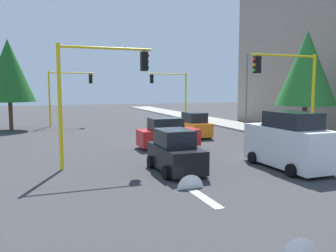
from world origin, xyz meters
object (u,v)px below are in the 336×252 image
traffic_signal_far_right (68,87)px  tree_opposite_side (9,71)px  traffic_signal_near_left (290,83)px  traffic_signal_near_right (97,82)px  tree_roadside_near (307,69)px  car_orange (194,126)px  car_black (175,153)px  delivery_van_white (289,142)px  street_lamp_curbside (249,83)px  traffic_signal_far_left (171,87)px  car_red (168,134)px  pedestrian_crossing (306,135)px

traffic_signal_far_right → tree_opposite_side: tree_opposite_side is taller
traffic_signal_near_left → traffic_signal_near_right: (-0.00, -11.48, 0.01)m
tree_roadside_near → car_orange: bearing=-118.4°
car_black → traffic_signal_near_left: bearing=105.0°
tree_roadside_near → delivery_van_white: tree_roadside_near is taller
traffic_signal_near_right → street_lamp_curbside: bearing=122.7°
street_lamp_curbside → car_orange: 7.21m
traffic_signal_far_left → car_red: 17.48m
car_black → car_orange: same height
tree_roadside_near → car_black: tree_roadside_near is taller
traffic_signal_near_left → car_red: 8.21m
delivery_van_white → tree_roadside_near: bearing=134.5°
street_lamp_curbside → tree_roadside_near: tree_roadside_near is taller
tree_roadside_near → delivery_van_white: 11.42m
traffic_signal_far_left → pedestrian_crossing: 19.90m
car_orange → delivery_van_white: bearing=-0.9°
traffic_signal_near_right → car_orange: size_ratio=1.56×
car_red → car_black: bearing=-17.0°
tree_roadside_near → traffic_signal_far_left: bearing=-163.3°
traffic_signal_near_left → pedestrian_crossing: 3.76m
tree_opposite_side → delivery_van_white: (21.47, 13.89, -4.21)m
traffic_signal_far_left → car_black: bearing=-20.3°
traffic_signal_far_right → pedestrian_crossing: traffic_signal_far_right is taller
traffic_signal_far_right → car_orange: bearing=36.2°
street_lamp_curbside → car_black: (11.82, -11.73, -3.45)m
car_black → car_red: bearing=163.0°
traffic_signal_far_left → car_black: (22.21, -8.22, -3.10)m
delivery_van_white → car_red: (-7.47, -3.52, -0.39)m
traffic_signal_far_left → car_black: size_ratio=1.54×
traffic_signal_near_right → car_black: size_ratio=1.63×
tree_opposite_side → car_red: 18.02m
traffic_signal_far_right → street_lamp_curbside: bearing=55.1°
delivery_van_white → car_black: 5.57m
car_black → car_orange: 11.67m
traffic_signal_far_left → traffic_signal_near_left: (20.00, 0.05, 0.20)m
traffic_signal_near_left → tree_roadside_near: tree_roadside_near is taller
traffic_signal_near_right → traffic_signal_near_left: bearing=90.0°
traffic_signal_near_left → pedestrian_crossing: (-0.42, 1.77, -3.29)m
traffic_signal_far_right → car_red: traffic_signal_far_right is taller
car_red → pedestrian_crossing: bearing=66.3°
delivery_van_white → pedestrian_crossing: bearing=130.1°
traffic_signal_far_left → car_orange: (11.97, -2.62, -3.10)m
traffic_signal_far_left → pedestrian_crossing: traffic_signal_far_left is taller
tree_opposite_side → traffic_signal_near_right: bearing=16.3°
traffic_signal_near_left → delivery_van_white: 5.36m
car_red → tree_opposite_side: bearing=-143.5°
traffic_signal_near_left → car_orange: 9.08m
pedestrian_crossing → tree_opposite_side: bearing=-133.5°
tree_opposite_side → delivery_van_white: tree_opposite_side is taller
traffic_signal_far_left → car_orange: 12.64m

